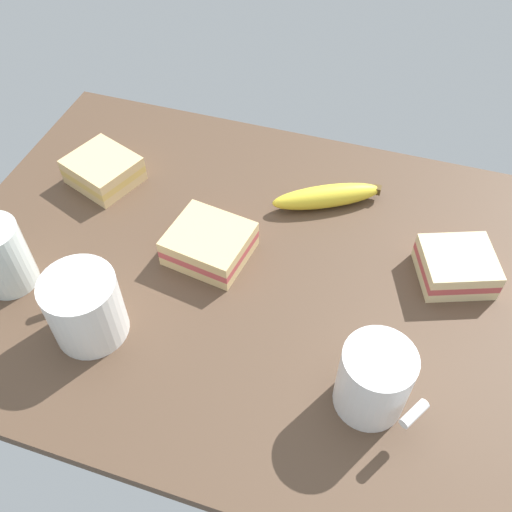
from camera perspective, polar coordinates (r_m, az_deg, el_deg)
The scene contains 8 objects.
tabletop at distance 80.56cm, azimuth 0.00°, elevation -1.84°, with size 90.00×64.00×2.00cm, color #4C3828.
coffee_mug_black at distance 65.89cm, azimuth 11.87°, elevation -12.13°, with size 10.38×8.93×9.77cm.
coffee_mug_milky at distance 73.01cm, azimuth -16.95°, elevation -4.93°, with size 10.97×11.22×9.64cm.
sandwich_main at distance 82.07cm, azimuth 19.60°, elevation -1.00°, with size 12.11×11.54×4.40cm.
sandwich_side at distance 80.31cm, azimuth -4.75°, elevation 1.25°, with size 12.24×11.33×4.40cm.
sandwich_extra at distance 94.51cm, azimuth -15.20°, elevation 8.38°, with size 12.66×12.07×4.40cm.
glass_of_milk at distance 82.36cm, azimuth -24.34°, elevation -0.20°, with size 7.27×7.27×10.14cm.
banana at distance 88.07cm, azimuth 7.19°, elevation 6.01°, with size 16.77×11.31×3.57cm.
Camera 1 is at (-15.30, 47.79, 64.03)cm, focal length 39.54 mm.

